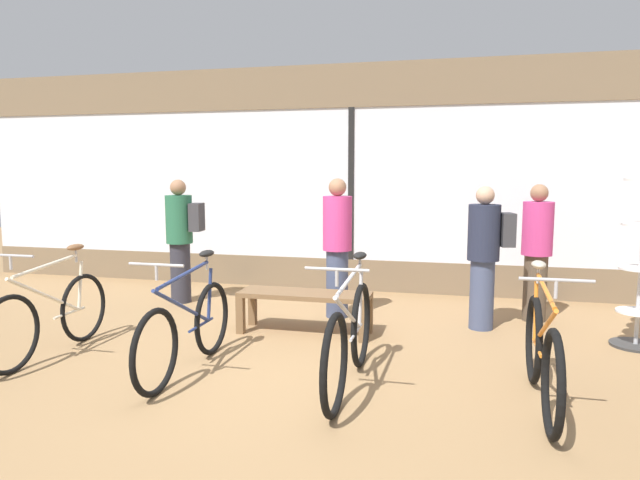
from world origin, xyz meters
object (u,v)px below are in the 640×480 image
object	(u,v)px
customer_by_window	(181,237)
customer_mid_floor	(537,250)
bicycle_left	(187,328)
display_bench	(305,299)
accessory_rack	(640,275)
bicycle_right	(350,338)
bicycle_far_right	(542,354)
customer_near_rack	(337,245)
bicycle_far_left	(51,315)
customer_near_bench	(485,253)

from	to	relation	value
customer_by_window	customer_mid_floor	xyz separation A→B (m)	(4.38, 0.14, -0.04)
bicycle_left	customer_mid_floor	distance (m)	4.01
display_bench	customer_by_window	bearing A→B (deg)	153.03
accessory_rack	customer_mid_floor	bearing A→B (deg)	137.59
bicycle_left	customer_by_window	xyz separation A→B (m)	(-1.28, 2.36, 0.48)
bicycle_right	accessory_rack	size ratio (longest dim) A/B	1.05
bicycle_far_right	display_bench	distance (m)	2.60
customer_near_rack	bicycle_far_left	bearing A→B (deg)	-138.55
bicycle_far_right	customer_mid_floor	world-z (taller)	customer_mid_floor
bicycle_far_left	accessory_rack	world-z (taller)	accessory_rack
customer_mid_floor	accessory_rack	bearing A→B (deg)	-42.41
customer_near_bench	bicycle_far_left	bearing A→B (deg)	-154.22
accessory_rack	customer_near_rack	size ratio (longest dim) A/B	1.06
accessory_rack	display_bench	distance (m)	3.34
customer_near_rack	display_bench	bearing A→B (deg)	-104.27
display_bench	customer_near_bench	distance (m)	2.01
customer_mid_floor	customer_near_bench	world-z (taller)	customer_mid_floor
customer_mid_floor	customer_near_bench	xyz separation A→B (m)	(-0.58, -0.50, 0.02)
bicycle_far_left	display_bench	bearing A→B (deg)	31.30
bicycle_left	bicycle_right	distance (m)	1.42
bicycle_far_right	customer_mid_floor	xyz separation A→B (m)	(0.24, 2.53, 0.43)
bicycle_left	customer_near_bench	xyz separation A→B (m)	(2.52, 2.01, 0.46)
bicycle_left	bicycle_far_right	size ratio (longest dim) A/B	0.99
bicycle_left	bicycle_right	bearing A→B (deg)	-0.51
display_bench	bicycle_far_right	bearing A→B (deg)	-32.55
display_bench	customer_near_bench	size ratio (longest dim) A/B	0.90
bicycle_far_right	display_bench	bearing A→B (deg)	147.45
customer_by_window	customer_mid_floor	distance (m)	4.38
bicycle_far_left	display_bench	distance (m)	2.46
display_bench	customer_near_bench	world-z (taller)	customer_near_bench
bicycle_far_left	bicycle_right	world-z (taller)	bicycle_right
bicycle_left	bicycle_far_right	xyz separation A→B (m)	(2.86, -0.02, 0.01)
display_bench	customer_near_rack	xyz separation A→B (m)	(0.19, 0.75, 0.49)
customer_near_rack	accessory_rack	bearing A→B (deg)	-7.48
bicycle_right	customer_near_rack	size ratio (longest dim) A/B	1.11
customer_by_window	accessory_rack	bearing A→B (deg)	-7.07
bicycle_left	accessory_rack	world-z (taller)	accessory_rack
bicycle_left	display_bench	xyz separation A→B (m)	(0.67, 1.38, -0.02)
bicycle_far_left	customer_mid_floor	bearing A→B (deg)	27.93
accessory_rack	customer_mid_floor	world-z (taller)	accessory_rack
bicycle_right	customer_near_bench	xyz separation A→B (m)	(1.10, 2.02, 0.43)
accessory_rack	display_bench	bearing A→B (deg)	-174.13
customer_by_window	customer_mid_floor	bearing A→B (deg)	1.81
bicycle_right	display_bench	distance (m)	1.58
customer_mid_floor	bicycle_far_right	bearing A→B (deg)	-95.50
bicycle_right	bicycle_far_right	world-z (taller)	bicycle_right
bicycle_right	customer_mid_floor	bearing A→B (deg)	56.23
bicycle_left	customer_near_rack	xyz separation A→B (m)	(0.86, 2.12, 0.47)
bicycle_far_right	customer_by_window	world-z (taller)	customer_by_window
bicycle_far_left	bicycle_far_right	world-z (taller)	bicycle_far_right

